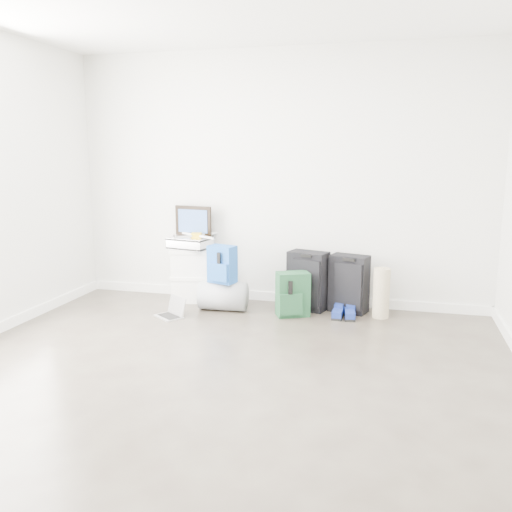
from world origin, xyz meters
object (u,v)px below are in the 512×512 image
(duffel_bag, at_px, (223,296))
(laptop, at_px, (172,312))
(large_suitcase, at_px, (308,281))
(briefcase, at_px, (190,243))
(boxes_stack, at_px, (191,274))
(carry_on, at_px, (349,284))

(duffel_bag, bearing_deg, laptop, -143.70)
(large_suitcase, distance_m, laptop, 1.44)
(large_suitcase, xyz_separation_m, laptop, (-1.28, -0.60, -0.26))
(briefcase, distance_m, duffel_bag, 0.73)
(boxes_stack, bearing_deg, carry_on, -11.87)
(briefcase, height_order, carry_on, briefcase)
(briefcase, distance_m, carry_on, 1.77)
(large_suitcase, xyz_separation_m, carry_on, (0.43, 0.01, -0.01))
(duffel_bag, xyz_separation_m, large_suitcase, (0.85, 0.25, 0.16))
(briefcase, relative_size, laptop, 1.24)
(boxes_stack, distance_m, large_suitcase, 1.31)
(briefcase, bearing_deg, carry_on, 10.47)
(briefcase, height_order, laptop, briefcase)
(large_suitcase, bearing_deg, duffel_bag, -147.26)
(duffel_bag, distance_m, carry_on, 1.31)
(duffel_bag, height_order, laptop, duffel_bag)
(duffel_bag, relative_size, large_suitcase, 0.80)
(large_suitcase, height_order, carry_on, large_suitcase)
(boxes_stack, bearing_deg, large_suitcase, -12.54)
(briefcase, relative_size, large_suitcase, 0.70)
(boxes_stack, bearing_deg, duffel_bag, -42.01)
(briefcase, height_order, duffel_bag, briefcase)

